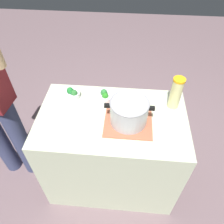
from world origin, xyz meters
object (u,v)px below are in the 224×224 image
lemonade_pitcher (176,93)px  broccoli_bowl_front (72,94)px  broccoli_bowl_center (104,96)px  cooking_pot (129,111)px

lemonade_pitcher → broccoli_bowl_front: (0.76, -0.03, -0.10)m
lemonade_pitcher → broccoli_bowl_center: lemonade_pitcher is taller
cooking_pot → broccoli_bowl_front: size_ratio=2.64×
cooking_pot → broccoli_bowl_front: (0.44, -0.22, -0.07)m
broccoli_bowl_front → broccoli_bowl_center: (-0.25, 0.00, -0.00)m
cooking_pot → broccoli_bowl_center: bearing=-48.5°
broccoli_bowl_front → cooking_pot: bearing=153.6°
cooking_pot → broccoli_bowl_center: (0.19, -0.22, -0.07)m
lemonade_pitcher → broccoli_bowl_front: 0.77m
cooking_pot → broccoli_bowl_front: cooking_pot is taller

